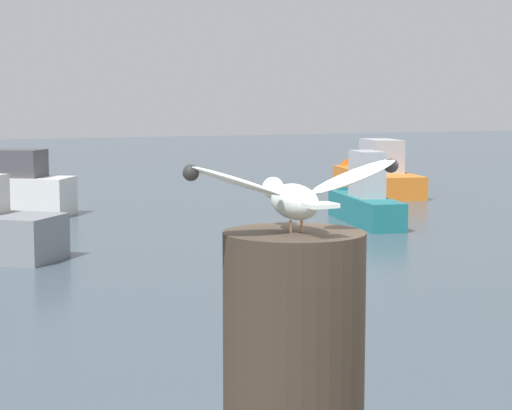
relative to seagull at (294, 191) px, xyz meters
The scene contains 3 objects.
seagull is the anchor object (origin of this frame).
boat_orange 23.76m from the seagull, 56.69° to the left, with size 2.61×5.77×1.74m.
boat_teal 16.84m from the seagull, 57.09° to the left, with size 1.53×3.66×1.55m.
Camera 1 is at (-2.30, -2.73, 2.56)m, focal length 63.40 mm.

